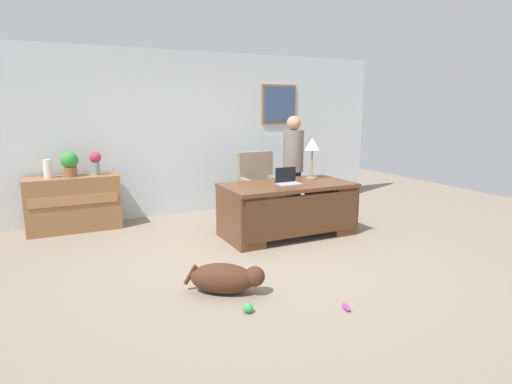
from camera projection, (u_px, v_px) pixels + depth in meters
The scene contains 14 objects.
ground_plane at pixel (265, 256), 5.25m from camera, with size 12.00×12.00×0.00m, color gray.
back_wall at pixel (197, 133), 7.28m from camera, with size 7.00×0.16×2.70m.
desk at pixel (288, 207), 6.03m from camera, with size 1.83×0.94×0.75m.
credenza at pixel (74, 203), 6.29m from camera, with size 1.29×0.50×0.81m.
armchair at pixel (259, 189), 6.94m from camera, with size 0.60×0.59×1.08m.
person_standing at pixel (293, 167), 6.76m from camera, with size 0.32×0.32×1.67m.
dog_lying at pixel (226, 278), 4.19m from camera, with size 0.72×0.61×0.30m.
laptop at pixel (288, 180), 5.95m from camera, with size 0.32×0.22×0.22m.
desk_lamp at pixel (312, 146), 6.28m from camera, with size 0.22×0.22×0.61m.
vase_with_flowers at pixel (95, 161), 6.32m from camera, with size 0.17×0.17×0.35m.
vase_empty at pixel (48, 169), 6.06m from camera, with size 0.12×0.12×0.26m, color silver.
potted_plant at pixel (70, 163), 6.17m from camera, with size 0.24×0.24×0.36m.
dog_toy_ball at pixel (248, 308), 3.80m from camera, with size 0.09×0.09×0.09m, color green.
dog_toy_bone at pixel (346, 307), 3.87m from camera, with size 0.14×0.05×0.05m, color #D8338C.
Camera 1 is at (-2.27, -4.44, 1.81)m, focal length 29.96 mm.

